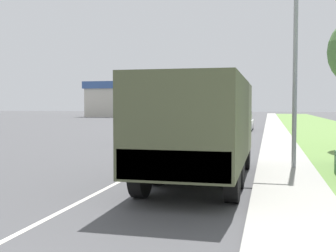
# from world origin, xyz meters

# --- Properties ---
(ground_plane) EXTENTS (180.00, 180.00, 0.00)m
(ground_plane) POSITION_xyz_m (0.00, 40.00, 0.00)
(ground_plane) COLOR #4C4C4F
(lane_centre_stripe) EXTENTS (0.12, 120.00, 0.00)m
(lane_centre_stripe) POSITION_xyz_m (0.00, 40.00, 0.00)
(lane_centre_stripe) COLOR silver
(lane_centre_stripe) RESTS_ON ground
(sidewalk_right) EXTENTS (1.80, 120.00, 0.12)m
(sidewalk_right) POSITION_xyz_m (4.50, 40.00, 0.06)
(sidewalk_right) COLOR #ADAAA3
(sidewalk_right) RESTS_ON ground
(grass_strip_right) EXTENTS (7.00, 120.00, 0.02)m
(grass_strip_right) POSITION_xyz_m (8.90, 40.00, 0.01)
(grass_strip_right) COLOR #6B9347
(grass_strip_right) RESTS_ON ground
(military_truck) EXTENTS (2.37, 7.32, 2.78)m
(military_truck) POSITION_xyz_m (2.18, 9.17, 1.62)
(military_truck) COLOR #606647
(military_truck) RESTS_ON ground
(car_nearest_ahead) EXTENTS (1.82, 4.00, 1.74)m
(car_nearest_ahead) POSITION_xyz_m (-2.18, 19.30, 0.77)
(car_nearest_ahead) COLOR silver
(car_nearest_ahead) RESTS_ON ground
(car_second_ahead) EXTENTS (1.78, 4.17, 1.55)m
(car_second_ahead) POSITION_xyz_m (1.79, 32.89, 0.70)
(car_second_ahead) COLOR silver
(car_second_ahead) RESTS_ON ground
(lamp_post) EXTENTS (1.69, 0.24, 6.32)m
(lamp_post) POSITION_xyz_m (4.52, 11.70, 3.93)
(lamp_post) COLOR gray
(lamp_post) RESTS_ON sidewalk_right
(building_distant) EXTENTS (14.40, 14.33, 6.18)m
(building_distant) POSITION_xyz_m (-20.37, 72.37, 3.13)
(building_distant) COLOR beige
(building_distant) RESTS_ON ground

